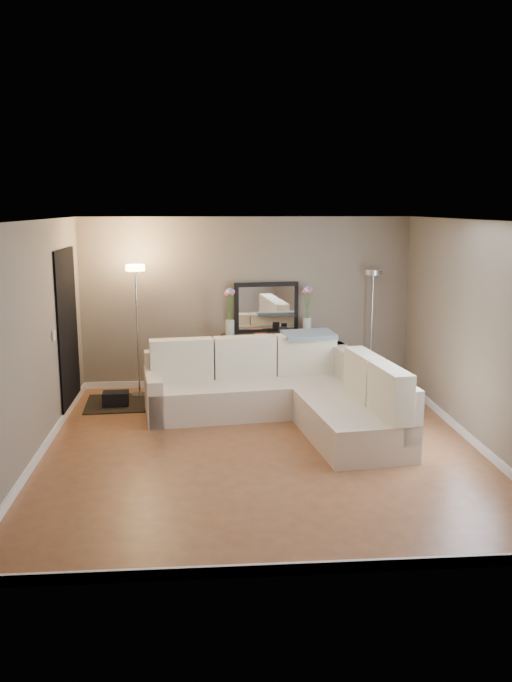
{
  "coord_description": "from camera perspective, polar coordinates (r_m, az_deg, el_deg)",
  "views": [
    {
      "loc": [
        -0.63,
        -7.29,
        2.74
      ],
      "look_at": [
        0.0,
        0.8,
        1.1
      ],
      "focal_mm": 35.0,
      "sensor_mm": 36.0,
      "label": 1
    }
  ],
  "objects": [
    {
      "name": "baseboard_back",
      "position": [
        10.4,
        -0.83,
        -3.56
      ],
      "size": [
        5.0,
        0.03,
        0.1
      ],
      "primitive_type": "cube",
      "color": "white",
      "rests_on": "ground"
    },
    {
      "name": "baseboard_front",
      "position": [
        5.33,
        3.11,
        -18.93
      ],
      "size": [
        5.0,
        0.03,
        0.1
      ],
      "primitive_type": "cube",
      "color": "white",
      "rests_on": "ground"
    },
    {
      "name": "baseboard_left",
      "position": [
        7.99,
        -17.82,
        -8.82
      ],
      "size": [
        0.03,
        5.5,
        0.1
      ],
      "primitive_type": "cube",
      "color": "white",
      "rests_on": "ground"
    },
    {
      "name": "charcoal_rug",
      "position": [
        9.65,
        -10.64,
        -5.22
      ],
      "size": [
        1.31,
        1.02,
        0.02
      ],
      "primitive_type": "cube",
      "rotation": [
        0.0,
        0.0,
        0.06
      ],
      "color": "black",
      "rests_on": "floor"
    },
    {
      "name": "leaning_mirror",
      "position": [
        10.11,
        0.9,
        2.87
      ],
      "size": [
        0.99,
        0.17,
        0.78
      ],
      "color": "black",
      "rests_on": "console_table"
    },
    {
      "name": "floor_lamp_unlit",
      "position": [
        10.23,
        9.95,
        3.08
      ],
      "size": [
        0.29,
        0.29,
        1.82
      ],
      "color": "silver",
      "rests_on": "floor"
    },
    {
      "name": "wall_left",
      "position": [
        7.67,
        -18.56,
        -0.01
      ],
      "size": [
        0.02,
        5.5,
        2.6
      ],
      "primitive_type": "cube",
      "color": "gray",
      "rests_on": "ground"
    },
    {
      "name": "flower_vase_left",
      "position": [
        9.84,
        -2.26,
        2.12
      ],
      "size": [
        0.17,
        0.14,
        0.74
      ],
      "color": "silver",
      "rests_on": "console_table"
    },
    {
      "name": "sectional_sofa",
      "position": [
        8.68,
        2.62,
        -4.43
      ],
      "size": [
        3.17,
        2.82,
        1.0
      ],
      "color": "beige",
      "rests_on": "floor"
    },
    {
      "name": "baseboard_right",
      "position": [
        8.37,
        17.83,
        -7.89
      ],
      "size": [
        0.03,
        5.5,
        0.1
      ],
      "primitive_type": "cube",
      "color": "white",
      "rests_on": "ground"
    },
    {
      "name": "flower_vase_right",
      "position": [
        10.09,
        4.41,
        2.34
      ],
      "size": [
        0.17,
        0.14,
        0.74
      ],
      "color": "silver",
      "rests_on": "console_table"
    },
    {
      "name": "switch_plate",
      "position": [
        8.49,
        -16.96,
        0.47
      ],
      "size": [
        0.02,
        0.08,
        0.12
      ],
      "primitive_type": "cube",
      "color": "white",
      "rests_on": "ground"
    },
    {
      "name": "ceiling",
      "position": [
        7.32,
        0.49,
        10.37
      ],
      "size": [
        5.0,
        5.5,
        0.01
      ],
      "primitive_type": "cube",
      "color": "white",
      "rests_on": "ground"
    },
    {
      "name": "wall_front",
      "position": [
        4.8,
        3.31,
        -6.09
      ],
      "size": [
        5.0,
        0.02,
        2.6
      ],
      "primitive_type": "cube",
      "color": "gray",
      "rests_on": "ground"
    },
    {
      "name": "floor",
      "position": [
        7.82,
        0.46,
        -9.14
      ],
      "size": [
        5.0,
        5.5,
        0.01
      ],
      "primitive_type": "cube",
      "color": "#925835",
      "rests_on": "ground"
    },
    {
      "name": "table_decor",
      "position": [
        9.96,
        1.15,
        0.62
      ],
      "size": [
        0.6,
        0.15,
        0.14
      ],
      "color": "#D45225",
      "rests_on": "console_table"
    },
    {
      "name": "wall_back",
      "position": [
        10.17,
        -0.86,
        3.29
      ],
      "size": [
        5.0,
        0.02,
        2.6
      ],
      "primitive_type": "cube",
      "color": "gray",
      "rests_on": "ground"
    },
    {
      "name": "throw_blanket",
      "position": [
        9.31,
        4.55,
        0.56
      ],
      "size": [
        0.78,
        0.54,
        0.1
      ],
      "primitive_type": "cube",
      "rotation": [
        0.1,
        0.0,
        0.18
      ],
      "color": "gray",
      "rests_on": "sectional_sofa"
    },
    {
      "name": "console_table",
      "position": [
        10.05,
        0.63,
        -1.53
      ],
      "size": [
        1.44,
        0.55,
        0.86
      ],
      "color": "black",
      "rests_on": "floor"
    },
    {
      "name": "floor_lamp_lit",
      "position": [
        9.71,
        -10.21,
        3.11
      ],
      "size": [
        0.29,
        0.29,
        1.93
      ],
      "color": "silver",
      "rests_on": "floor"
    },
    {
      "name": "black_bag",
      "position": [
        9.54,
        -11.93,
        -4.97
      ],
      "size": [
        0.37,
        0.27,
        0.23
      ],
      "primitive_type": "cube",
      "rotation": [
        0.0,
        0.0,
        0.06
      ],
      "color": "black",
      "rests_on": "charcoal_rug"
    },
    {
      "name": "doorway",
      "position": [
        9.32,
        -15.82,
        0.86
      ],
      "size": [
        0.02,
        1.2,
        2.2
      ],
      "primitive_type": "cube",
      "color": "black",
      "rests_on": "ground"
    },
    {
      "name": "wall_right",
      "position": [
        8.07,
        18.54,
        0.54
      ],
      "size": [
        0.02,
        5.5,
        2.6
      ],
      "primitive_type": "cube",
      "color": "gray",
      "rests_on": "ground"
    }
  ]
}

